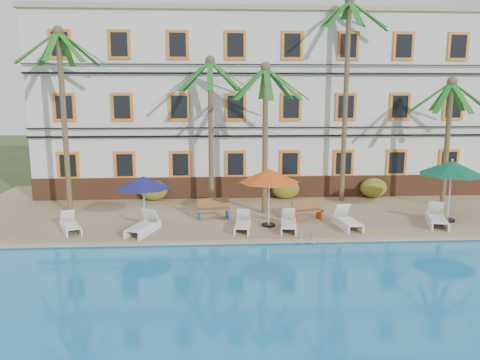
{
  "coord_description": "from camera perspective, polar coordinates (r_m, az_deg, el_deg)",
  "views": [
    {
      "loc": [
        -2.7,
        -18.34,
        6.01
      ],
      "look_at": [
        -1.48,
        3.0,
        2.0
      ],
      "focal_mm": 35.0,
      "sensor_mm": 36.0,
      "label": 1
    }
  ],
  "objects": [
    {
      "name": "palm_a",
      "position": [
        23.77,
        -20.82,
        9.46
      ],
      "size": [
        4.07,
        4.07,
        8.78
      ],
      "color": "brown",
      "rests_on": "pool_deck"
    },
    {
      "name": "umbrella_red",
      "position": [
        20.12,
        3.56,
        0.51
      ],
      "size": [
        2.62,
        2.62,
        2.61
      ],
      "color": "black",
      "rests_on": "pool_deck"
    },
    {
      "name": "pool_coping",
      "position": [
        18.55,
        5.31,
        -7.41
      ],
      "size": [
        30.0,
        0.35,
        0.06
      ],
      "primitive_type": "cube",
      "color": "tan",
      "rests_on": "pool_deck"
    },
    {
      "name": "palm_d",
      "position": [
        25.27,
        12.85,
        12.15
      ],
      "size": [
        4.07,
        4.07,
        10.54
      ],
      "color": "brown",
      "rests_on": "pool_deck"
    },
    {
      "name": "lounger_f",
      "position": [
        22.41,
        22.9,
        -4.31
      ],
      "size": [
        1.29,
        2.14,
        0.95
      ],
      "color": "white",
      "rests_on": "pool_deck"
    },
    {
      "name": "swimming_pool",
      "position": [
        13.07,
        9.42,
        -16.41
      ],
      "size": [
        26.0,
        12.0,
        0.2
      ],
      "primitive_type": "cube",
      "color": "#1A83C7",
      "rests_on": "ground"
    },
    {
      "name": "lounger_d",
      "position": [
        20.09,
        5.94,
        -5.28
      ],
      "size": [
        0.9,
        1.86,
        0.84
      ],
      "color": "white",
      "rests_on": "pool_deck"
    },
    {
      "name": "palm_b",
      "position": [
        23.72,
        -3.6,
        8.42
      ],
      "size": [
        4.07,
        4.07,
        7.55
      ],
      "color": "brown",
      "rests_on": "pool_deck"
    },
    {
      "name": "lounger_b",
      "position": [
        19.95,
        -11.69,
        -5.48
      ],
      "size": [
        1.32,
        2.09,
        0.93
      ],
      "color": "white",
      "rests_on": "pool_deck"
    },
    {
      "name": "shrub_right",
      "position": [
        26.97,
        15.97,
        -0.93
      ],
      "size": [
        1.5,
        0.9,
        1.1
      ],
      "primitive_type": "ellipsoid",
      "color": "#295017",
      "rests_on": "pool_deck"
    },
    {
      "name": "shrub_mid",
      "position": [
        25.78,
        5.61,
        -1.09
      ],
      "size": [
        1.5,
        0.9,
        1.1
      ],
      "primitive_type": "ellipsoid",
      "color": "#295017",
      "rests_on": "pool_deck"
    },
    {
      "name": "lounger_e",
      "position": [
        20.84,
        12.9,
        -4.84
      ],
      "size": [
        0.91,
        2.02,
        0.92
      ],
      "color": "white",
      "rests_on": "pool_deck"
    },
    {
      "name": "palm_c",
      "position": [
        22.06,
        3.1,
        7.64
      ],
      "size": [
        4.07,
        4.07,
        7.15
      ],
      "color": "brown",
      "rests_on": "pool_deck"
    },
    {
      "name": "lounger_a",
      "position": [
        21.02,
        -19.99,
        -5.18
      ],
      "size": [
        1.33,
        1.84,
        0.82
      ],
      "color": "white",
      "rests_on": "pool_deck"
    },
    {
      "name": "hotel_building",
      "position": [
        28.46,
        2.21,
        9.34
      ],
      "size": [
        25.4,
        6.44,
        10.22
      ],
      "color": "silver",
      "rests_on": "pool_deck"
    },
    {
      "name": "shrub_left",
      "position": [
        25.68,
        -10.49,
        -1.26
      ],
      "size": [
        1.5,
        0.9,
        1.1
      ],
      "primitive_type": "ellipsoid",
      "color": "#295017",
      "rests_on": "pool_deck"
    },
    {
      "name": "umbrella_green",
      "position": [
        22.87,
        24.4,
        1.33
      ],
      "size": [
        2.86,
        2.86,
        2.85
      ],
      "color": "black",
      "rests_on": "pool_deck"
    },
    {
      "name": "umbrella_blue",
      "position": [
        20.26,
        -11.71,
        -0.31
      ],
      "size": [
        2.34,
        2.34,
        2.34
      ],
      "color": "black",
      "rests_on": "pool_deck"
    },
    {
      "name": "ground",
      "position": [
        19.49,
        4.9,
        -7.38
      ],
      "size": [
        100.0,
        100.0,
        0.0
      ],
      "primitive_type": "plane",
      "color": "#384C23",
      "rests_on": "ground"
    },
    {
      "name": "pool_ladder",
      "position": [
        18.62,
        8.08,
        -7.5
      ],
      "size": [
        0.54,
        0.74,
        0.74
      ],
      "color": "silver",
      "rests_on": "ground"
    },
    {
      "name": "lounger_c",
      "position": [
        19.95,
        0.32,
        -5.36
      ],
      "size": [
        0.84,
        1.8,
        0.82
      ],
      "color": "white",
      "rests_on": "pool_deck"
    },
    {
      "name": "bench_left",
      "position": [
        21.75,
        -3.31,
        -3.47
      ],
      "size": [
        1.55,
        0.68,
        0.93
      ],
      "color": "olive",
      "rests_on": "pool_deck"
    },
    {
      "name": "bench_right",
      "position": [
        21.66,
        8.07,
        -3.62
      ],
      "size": [
        1.57,
        0.92,
        0.93
      ],
      "color": "olive",
      "rests_on": "pool_deck"
    },
    {
      "name": "pool_deck",
      "position": [
        24.22,
        3.24,
        -3.45
      ],
      "size": [
        30.0,
        12.0,
        0.25
      ],
      "primitive_type": "cube",
      "color": "tan",
      "rests_on": "ground"
    },
    {
      "name": "palm_e",
      "position": [
        25.59,
        24.08,
        6.32
      ],
      "size": [
        4.07,
        4.07,
        6.52
      ],
      "color": "brown",
      "rests_on": "pool_deck"
    }
  ]
}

